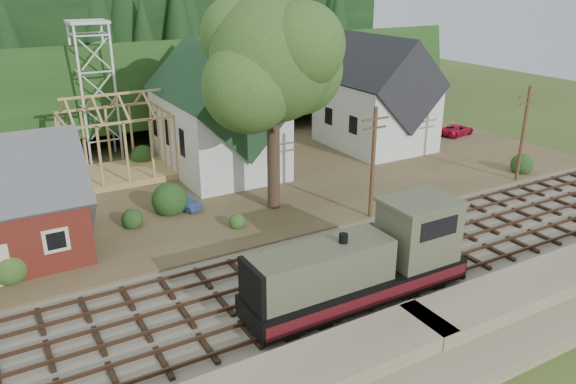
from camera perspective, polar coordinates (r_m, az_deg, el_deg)
ground at (r=32.11m, az=4.00°, el=-8.66°), size 140.00×140.00×0.00m
embankment at (r=26.69m, az=14.57°, el=-16.30°), size 64.00×5.00×1.60m
railroad_bed at (r=32.07m, az=4.01°, el=-8.53°), size 64.00×11.00×0.16m
village_flat at (r=46.68m, az=-8.29°, el=1.15°), size 64.00×26.00×0.30m
hillside at (r=68.77m, az=-15.86°, el=6.93°), size 70.00×28.96×12.74m
ridge at (r=84.06m, az=-18.70°, el=9.11°), size 80.00×20.00×12.00m
church at (r=47.47m, az=-7.12°, el=7.88°), size 8.40×15.17×13.00m
farmhouse at (r=55.01m, az=8.89°, el=9.28°), size 8.40×10.80×10.60m
timber_frame at (r=47.77m, az=-17.01°, el=4.83°), size 8.20×6.20×6.99m
lattice_tower at (r=52.27m, az=-19.43°, el=13.50°), size 3.20×3.20×12.12m
big_tree at (r=38.07m, az=-1.41°, el=12.50°), size 10.90×8.40×14.70m
telegraph_pole_near at (r=38.08m, az=8.63°, el=3.02°), size 2.20×0.28×8.00m
telegraph_pole_far at (r=48.55m, az=22.79°, el=5.55°), size 2.20×0.28×8.00m
locomotive at (r=29.13m, az=7.94°, el=-7.30°), size 12.23×3.06×4.89m
car_blue at (r=40.92m, az=-10.48°, el=-0.89°), size 2.18×3.37×1.07m
car_red at (r=61.65m, az=16.78°, el=6.08°), size 4.31×2.49×1.13m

